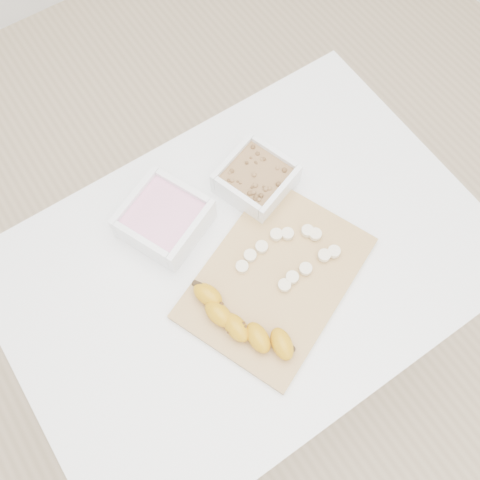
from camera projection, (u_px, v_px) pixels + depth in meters
ground at (245, 342)px, 1.80m from camera, size 3.50×3.50×0.00m
table at (247, 278)px, 1.20m from camera, size 1.00×0.70×0.75m
bowl_yogurt at (164, 219)px, 1.11m from camera, size 0.21×0.21×0.07m
bowl_granola at (256, 179)px, 1.15m from camera, size 0.18×0.18×0.07m
cutting_board at (276, 278)px, 1.09m from camera, size 0.45×0.39×0.01m
banana at (244, 324)px, 1.03m from camera, size 0.10×0.23×0.04m
banana_slices at (290, 253)px, 1.10m from camera, size 0.20×0.13×0.02m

